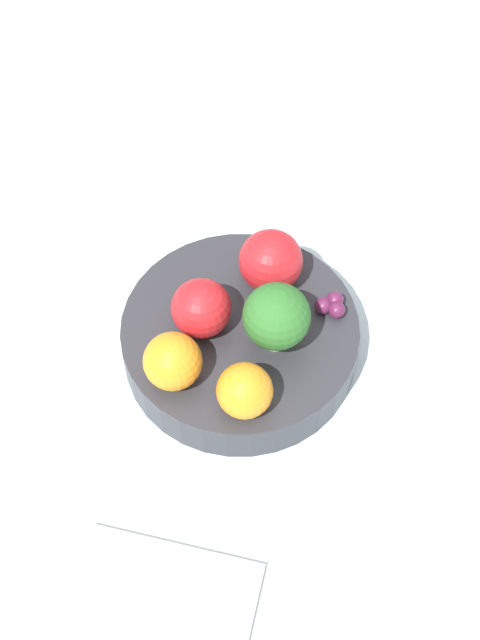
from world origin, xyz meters
TOP-DOWN VIEW (x-y plane):
  - ground_plane at (0.00, 0.00)m, footprint 6.00×6.00m
  - table_surface at (0.00, 0.00)m, footprint 1.20×1.20m
  - bowl at (0.00, 0.00)m, footprint 0.20×0.20m
  - broccoli at (0.00, -0.03)m, footprint 0.05×0.05m
  - apple_red at (-0.01, 0.03)m, footprint 0.05×0.05m
  - apple_green at (0.05, 0.00)m, footprint 0.05×0.05m
  - orange_front at (-0.07, 0.02)m, footprint 0.05×0.05m
  - orange_back at (-0.06, -0.04)m, footprint 0.04×0.04m
  - grape_cluster at (0.05, -0.06)m, footprint 0.02×0.03m
  - napkin at (-0.24, -0.06)m, footprint 0.16×0.16m

SIDE VIEW (x-z plane):
  - ground_plane at x=0.00m, z-range 0.00..0.00m
  - table_surface at x=0.00m, z-range 0.00..0.02m
  - napkin at x=-0.24m, z-range 0.02..0.03m
  - bowl at x=0.00m, z-range 0.02..0.06m
  - grape_cluster at x=0.05m, z-range 0.06..0.07m
  - orange_back at x=-0.06m, z-range 0.06..0.10m
  - orange_front at x=-0.07m, z-range 0.06..0.11m
  - apple_red at x=-0.01m, z-range 0.06..0.11m
  - apple_green at x=0.05m, z-range 0.06..0.11m
  - broccoli at x=0.00m, z-range 0.06..0.13m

